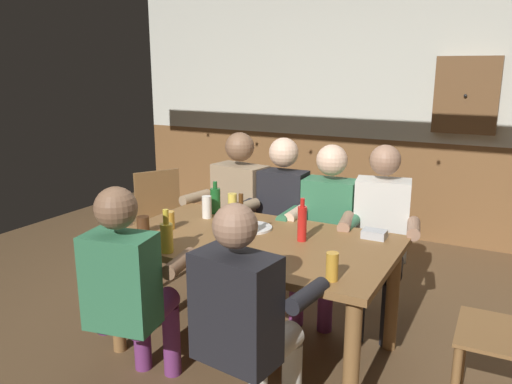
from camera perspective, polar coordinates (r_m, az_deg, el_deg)
name	(u,v)px	position (r m, az deg, el deg)	size (l,w,h in m)	color
ground_plane	(251,352)	(3.30, -0.53, -17.66)	(6.93, 6.93, 0.00)	brown
back_wall_upper	(382,55)	(5.37, 14.00, 14.81)	(5.77, 0.12, 1.68)	beige
back_wall_wainscot	(374,186)	(5.51, 13.19, 0.69)	(5.77, 0.12, 1.01)	brown
dining_table	(255,254)	(3.06, -0.12, -7.04)	(1.65, 0.98, 0.73)	brown
person_0	(234,205)	(3.90, -2.46, -1.53)	(0.59, 0.58, 1.25)	#997F60
person_1	(278,215)	(3.72, 2.54, -2.56)	(0.50, 0.53, 1.23)	black
person_2	(326,222)	(3.59, 7.94, -3.42)	(0.52, 0.54, 1.21)	#33724C
person_3	(380,230)	(3.48, 13.87, -4.16)	(0.54, 0.58, 1.23)	silver
person_4	(130,284)	(2.70, -14.09, -10.08)	(0.53, 0.57, 1.18)	#33724C
person_5	(246,315)	(2.33, -1.16, -13.68)	(0.54, 0.55, 1.18)	black
chair_empty_near_right	(164,220)	(4.33, -10.37, -3.15)	(0.60, 0.60, 0.88)	brown
table_candle	(241,253)	(2.69, -1.70, -6.89)	(0.04, 0.04, 0.08)	#F9E08C
condiment_caddy	(374,234)	(3.11, 13.22, -4.66)	(0.14, 0.10, 0.05)	#B2B7BC
plate_0	(252,228)	(3.20, -0.47, -4.06)	(0.26, 0.26, 0.01)	white
bottle_0	(302,223)	(2.96, 5.23, -3.49)	(0.05, 0.05, 0.26)	red
bottle_1	(215,200)	(3.53, -4.62, -0.92)	(0.07, 0.07, 0.23)	#195923
bottle_2	(167,236)	(2.82, -10.06, -4.93)	(0.07, 0.07, 0.24)	gold
bottle_3	(241,223)	(2.95, -1.69, -3.51)	(0.07, 0.07, 0.29)	#593314
pint_glass_0	(169,220)	(3.23, -9.79, -3.17)	(0.07, 0.07, 0.11)	gold
pint_glass_1	(332,267)	(2.46, 8.60, -8.34)	(0.06, 0.06, 0.14)	gold
pint_glass_2	(207,207)	(3.43, -5.58, -1.70)	(0.07, 0.07, 0.15)	white
pint_glass_3	(143,225)	(3.18, -12.64, -3.66)	(0.08, 0.08, 0.11)	#4C2D19
pint_glass_4	(232,203)	(3.54, -2.68, -1.26)	(0.06, 0.06, 0.14)	#E5C64C
wall_dart_cabinet	(466,95)	(5.10, 22.68, 10.05)	(0.56, 0.15, 0.70)	brown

